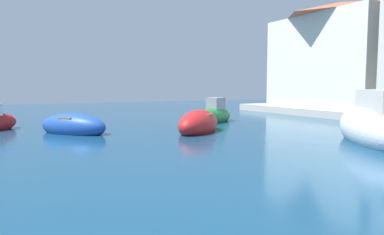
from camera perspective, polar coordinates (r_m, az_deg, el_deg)
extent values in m
ellipsoid|color=#1E479E|center=(16.69, -18.26, -1.31)|extent=(3.15, 3.48, 1.15)
cube|color=brown|center=(16.66, -18.29, 0.01)|extent=(1.23, 1.18, 0.08)
ellipsoid|color=white|center=(14.81, 27.35, -1.63)|extent=(4.46, 5.62, 1.89)
ellipsoid|color=#B21E1E|center=(16.35, 1.02, -1.04)|extent=(3.52, 3.41, 1.30)
cube|color=brown|center=(16.30, 1.02, 0.46)|extent=(1.29, 1.32, 0.08)
ellipsoid|color=#197233|center=(20.65, 3.38, 0.07)|extent=(3.81, 3.05, 1.09)
cube|color=gray|center=(20.87, 3.76, 2.09)|extent=(1.36, 1.21, 0.78)
cube|color=silver|center=(27.89, 21.96, 8.03)|extent=(5.46, 8.81, 6.41)
pyramid|color=#B25638|center=(28.35, 22.22, 15.51)|extent=(5.79, 9.34, 0.98)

